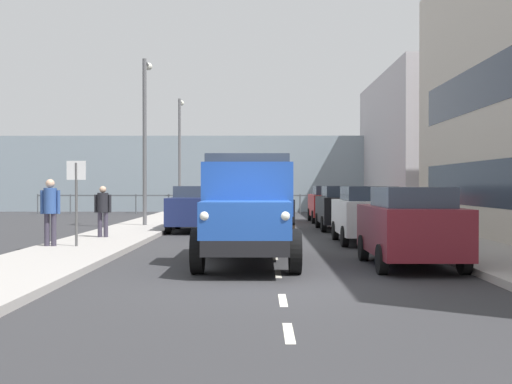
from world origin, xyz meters
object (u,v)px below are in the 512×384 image
Objects in this scene: car_navy_oppositeside_0 at (196,208)px; truck_vintage_blue at (248,212)px; car_maroon_kerbside_near at (410,226)px; car_red_kerbside_3 at (329,203)px; pedestrian_strolling at (50,206)px; car_black_kerbside_2 at (343,207)px; car_white_kerbside_1 at (367,214)px; lamp_post_far at (180,145)px; pedestrian_with_bag at (103,207)px; lamp_post_promenade at (145,127)px; street_sign at (76,188)px.

truck_vintage_blue is at bearing 101.84° from car_navy_oppositeside_0.
car_red_kerbside_3 is at bearing -90.00° from car_maroon_kerbside_near.
car_black_kerbside_2 is at bearing -136.30° from pedestrian_strolling.
car_white_kerbside_1 is at bearing -122.39° from truck_vintage_blue.
lamp_post_far is at bearing -67.40° from car_white_kerbside_1.
truck_vintage_blue is at bearing 100.50° from lamp_post_far.
car_white_kerbside_1 is 21.35m from lamp_post_far.
car_maroon_kerbside_near is 0.88× the size of car_navy_oppositeside_0.
truck_vintage_blue is at bearing 78.20° from car_red_kerbside_3.
pedestrian_with_bag is (8.10, -6.14, 0.18)m from car_maroon_kerbside_near.
lamp_post_promenade reaches higher than car_maroon_kerbside_near.
pedestrian_strolling is 0.79× the size of street_sign.
pedestrian_with_bag is at bearing -89.50° from street_sign.
car_red_kerbside_3 is at bearing -122.63° from pedestrian_strolling.
truck_vintage_blue is 3.19× the size of pedestrian_strolling.
car_black_kerbside_2 is 5.75m from car_navy_oppositeside_0.
car_white_kerbside_1 and car_navy_oppositeside_0 have the same top height.
pedestrian_strolling is at bearing -29.25° from truck_vintage_blue.
lamp_post_promenade is at bearing -95.46° from pedestrian_strolling.
car_white_kerbside_1 and car_red_kerbside_3 have the same top height.
car_maroon_kerbside_near is 0.99× the size of car_white_kerbside_1.
street_sign is (-0.03, 2.97, 0.61)m from pedestrian_with_bag.
truck_vintage_blue is at bearing 109.98° from lamp_post_promenade.
pedestrian_with_bag reaches higher than car_navy_oppositeside_0.
car_maroon_kerbside_near is 10.16m from pedestrian_with_bag.
car_maroon_kerbside_near is at bearing 158.55° from street_sign.
pedestrian_with_bag reaches higher than car_maroon_kerbside_near.
lamp_post_far is (2.41, -14.38, 3.28)m from car_navy_oppositeside_0.
car_maroon_kerbside_near is 0.95× the size of car_black_kerbside_2.
car_maroon_kerbside_near is 0.57× the size of lamp_post_promenade.
truck_vintage_blue is 1.30× the size of car_navy_oppositeside_0.
street_sign is at bearing -32.62° from truck_vintage_blue.
car_white_kerbside_1 is at bearing 138.19° from car_navy_oppositeside_0.
car_white_kerbside_1 is at bearing 90.00° from car_red_kerbside_3.
lamp_post_promenade is 2.98× the size of street_sign.
car_black_kerbside_2 is 1.03× the size of car_red_kerbside_3.
pedestrian_with_bag is at bearing -51.98° from truck_vintage_blue.
car_maroon_kerbside_near is at bearing 142.83° from pedestrian_with_bag.
truck_vintage_blue reaches higher than car_black_kerbside_2.
pedestrian_strolling reaches higher than car_maroon_kerbside_near.
car_white_kerbside_1 is 8.11m from pedestrian_with_bag.
pedestrian_strolling is (8.77, 8.38, 0.30)m from car_black_kerbside_2.
lamp_post_promenade reaches higher than car_navy_oppositeside_0.
car_navy_oppositeside_0 is (2.22, -10.58, -0.28)m from truck_vintage_blue.
lamp_post_far reaches higher than truck_vintage_blue.
lamp_post_far is at bearing -59.24° from car_black_kerbside_2.
car_black_kerbside_2 is (0.00, -5.86, 0.00)m from car_white_kerbside_1.
lamp_post_far is (8.11, -13.62, 3.28)m from car_black_kerbside_2.
lamp_post_far is 3.02× the size of street_sign.
lamp_post_promenade is at bearing -35.28° from car_navy_oppositeside_0.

